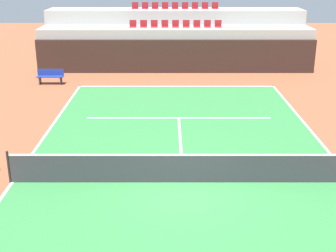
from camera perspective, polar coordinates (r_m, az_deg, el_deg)
The scene contains 13 objects.
ground_plane at distance 14.84m, azimuth 2.13°, elevation -6.99°, with size 80.00×80.00×0.00m, color brown.
court_surface at distance 14.83m, azimuth 2.13°, elevation -6.97°, with size 11.00×24.00×0.01m, color #2D7238.
baseline_far at distance 26.06m, azimuth 1.33°, elevation 4.92°, with size 11.00×0.10×0.00m, color white.
sideline_left at distance 15.63m, azimuth -18.41°, elevation -6.56°, with size 0.10×24.00×0.00m, color white.
service_line_far at distance 20.75m, azimuth 1.59°, elevation 1.01°, with size 8.26×0.10×0.00m, color white.
centre_service_line at distance 17.75m, azimuth 1.82°, elevation -2.31°, with size 0.10×6.40×0.00m, color white.
back_wall at distance 29.17m, azimuth 1.23°, elevation 8.58°, with size 17.37×0.30×2.07m, color black.
stands_tier_lower at distance 30.44m, azimuth 1.19°, elevation 9.60°, with size 17.37×2.40×2.65m, color #9E9E99.
stands_tier_upper at distance 32.73m, azimuth 1.14°, elevation 11.13°, with size 17.37×2.40×3.56m, color #9E9E99.
seating_row_lower at distance 30.31m, azimuth 1.21°, elevation 12.33°, with size 5.91×0.44×0.44m.
seating_row_upper at distance 32.60m, azimuth 1.16°, elevation 14.46°, with size 5.91×0.44×0.44m.
tennis_net at distance 14.61m, azimuth 2.15°, elevation -5.21°, with size 11.08×0.08×1.07m.
player_bench at distance 27.31m, azimuth -14.04°, elevation 6.09°, with size 1.50×0.40×0.85m.
Camera 1 is at (-0.48, -13.25, 6.66)m, focal length 49.42 mm.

